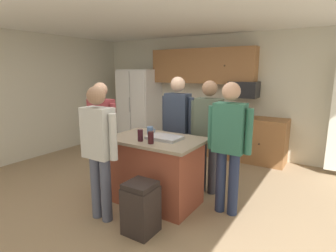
{
  "coord_description": "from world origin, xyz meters",
  "views": [
    {
      "loc": [
        2.24,
        -2.99,
        1.84
      ],
      "look_at": [
        0.21,
        0.23,
        1.05
      ],
      "focal_mm": 28.96,
      "sensor_mm": 36.0,
      "label": 1
    }
  ],
  "objects_px": {
    "serving_tray": "(164,138)",
    "person_guest_left": "(99,145)",
    "refrigerator": "(139,107)",
    "person_guest_by_door": "(208,130)",
    "microwave_over_range": "(244,90)",
    "kitchen_island": "(157,170)",
    "person_elder_center": "(178,123)",
    "person_guest_right": "(229,140)",
    "person_host_foreground": "(102,129)",
    "mug_ceramic_white": "(150,130)",
    "glass_stout_tall": "(140,135)",
    "glass_dark_ale": "(151,138)",
    "trash_bin": "(141,208)"
  },
  "relations": [
    {
      "from": "refrigerator",
      "to": "kitchen_island",
      "type": "relative_size",
      "value": 1.46
    },
    {
      "from": "person_host_foreground",
      "to": "person_guest_right",
      "type": "bearing_deg",
      "value": 6.37
    },
    {
      "from": "kitchen_island",
      "to": "person_host_foreground",
      "type": "height_order",
      "value": "person_host_foreground"
    },
    {
      "from": "microwave_over_range",
      "to": "glass_dark_ale",
      "type": "xyz_separation_m",
      "value": [
        -0.29,
        -2.83,
        -0.44
      ]
    },
    {
      "from": "mug_ceramic_white",
      "to": "glass_stout_tall",
      "type": "bearing_deg",
      "value": -72.97
    },
    {
      "from": "refrigerator",
      "to": "person_guest_right",
      "type": "distance_m",
      "value": 3.84
    },
    {
      "from": "person_guest_right",
      "to": "mug_ceramic_white",
      "type": "relative_size",
      "value": 12.94
    },
    {
      "from": "mug_ceramic_white",
      "to": "serving_tray",
      "type": "height_order",
      "value": "mug_ceramic_white"
    },
    {
      "from": "person_guest_right",
      "to": "serving_tray",
      "type": "xyz_separation_m",
      "value": [
        -0.8,
        -0.24,
        -0.03
      ]
    },
    {
      "from": "person_guest_left",
      "to": "serving_tray",
      "type": "relative_size",
      "value": 3.77
    },
    {
      "from": "person_guest_left",
      "to": "kitchen_island",
      "type": "bearing_deg",
      "value": -0.0
    },
    {
      "from": "refrigerator",
      "to": "glass_stout_tall",
      "type": "xyz_separation_m",
      "value": [
        2.12,
        -2.69,
        0.08
      ]
    },
    {
      "from": "glass_stout_tall",
      "to": "glass_dark_ale",
      "type": "distance_m",
      "value": 0.19
    },
    {
      "from": "person_host_foreground",
      "to": "serving_tray",
      "type": "bearing_deg",
      "value": 0.16
    },
    {
      "from": "glass_stout_tall",
      "to": "trash_bin",
      "type": "xyz_separation_m",
      "value": [
        0.35,
        -0.46,
        -0.71
      ]
    },
    {
      "from": "refrigerator",
      "to": "person_guest_by_door",
      "type": "height_order",
      "value": "refrigerator"
    },
    {
      "from": "trash_bin",
      "to": "microwave_over_range",
      "type": "bearing_deg",
      "value": 87.78
    },
    {
      "from": "person_guest_right",
      "to": "serving_tray",
      "type": "relative_size",
      "value": 3.87
    },
    {
      "from": "person_host_foreground",
      "to": "mug_ceramic_white",
      "type": "bearing_deg",
      "value": 11.15
    },
    {
      "from": "person_guest_by_door",
      "to": "mug_ceramic_white",
      "type": "height_order",
      "value": "person_guest_by_door"
    },
    {
      "from": "microwave_over_range",
      "to": "mug_ceramic_white",
      "type": "relative_size",
      "value": 4.26
    },
    {
      "from": "kitchen_island",
      "to": "mug_ceramic_white",
      "type": "bearing_deg",
      "value": 143.75
    },
    {
      "from": "person_elder_center",
      "to": "mug_ceramic_white",
      "type": "xyz_separation_m",
      "value": [
        -0.09,
        -0.62,
        -0.02
      ]
    },
    {
      "from": "refrigerator",
      "to": "serving_tray",
      "type": "relative_size",
      "value": 4.21
    },
    {
      "from": "person_elder_center",
      "to": "glass_stout_tall",
      "type": "bearing_deg",
      "value": -6.7
    },
    {
      "from": "person_elder_center",
      "to": "person_guest_right",
      "type": "bearing_deg",
      "value": 55.33
    },
    {
      "from": "mug_ceramic_white",
      "to": "glass_stout_tall",
      "type": "height_order",
      "value": "glass_stout_tall"
    },
    {
      "from": "person_guest_right",
      "to": "person_host_foreground",
      "type": "bearing_deg",
      "value": -6.5
    },
    {
      "from": "glass_dark_ale",
      "to": "trash_bin",
      "type": "relative_size",
      "value": 0.25
    },
    {
      "from": "mug_ceramic_white",
      "to": "person_host_foreground",
      "type": "bearing_deg",
      "value": -166.84
    },
    {
      "from": "person_guest_left",
      "to": "glass_stout_tall",
      "type": "distance_m",
      "value": 0.55
    },
    {
      "from": "person_elder_center",
      "to": "serving_tray",
      "type": "distance_m",
      "value": 0.8
    },
    {
      "from": "serving_tray",
      "to": "person_guest_left",
      "type": "bearing_deg",
      "value": -122.23
    },
    {
      "from": "person_elder_center",
      "to": "serving_tray",
      "type": "bearing_deg",
      "value": 9.27
    },
    {
      "from": "person_elder_center",
      "to": "glass_dark_ale",
      "type": "height_order",
      "value": "person_elder_center"
    },
    {
      "from": "refrigerator",
      "to": "person_guest_by_door",
      "type": "bearing_deg",
      "value": -33.52
    },
    {
      "from": "microwave_over_range",
      "to": "kitchen_island",
      "type": "xyz_separation_m",
      "value": [
        -0.39,
        -2.57,
        -0.98
      ]
    },
    {
      "from": "microwave_over_range",
      "to": "person_elder_center",
      "type": "xyz_separation_m",
      "value": [
        -0.5,
        -1.8,
        -0.44
      ]
    },
    {
      "from": "refrigerator",
      "to": "serving_tray",
      "type": "xyz_separation_m",
      "value": [
        2.34,
        -2.44,
        0.03
      ]
    },
    {
      "from": "person_guest_left",
      "to": "person_guest_by_door",
      "type": "height_order",
      "value": "person_guest_by_door"
    },
    {
      "from": "serving_tray",
      "to": "microwave_over_range",
      "type": "bearing_deg",
      "value": 84.13
    },
    {
      "from": "person_host_foreground",
      "to": "refrigerator",
      "type": "bearing_deg",
      "value": 114.23
    },
    {
      "from": "person_guest_left",
      "to": "mug_ceramic_white",
      "type": "relative_size",
      "value": 12.64
    },
    {
      "from": "refrigerator",
      "to": "person_elder_center",
      "type": "height_order",
      "value": "refrigerator"
    },
    {
      "from": "kitchen_island",
      "to": "person_guest_right",
      "type": "height_order",
      "value": "person_guest_right"
    },
    {
      "from": "mug_ceramic_white",
      "to": "trash_bin",
      "type": "distance_m",
      "value": 1.19
    },
    {
      "from": "kitchen_island",
      "to": "person_guest_left",
      "type": "bearing_deg",
      "value": -114.7
    },
    {
      "from": "glass_dark_ale",
      "to": "kitchen_island",
      "type": "bearing_deg",
      "value": 110.95
    },
    {
      "from": "person_host_foreground",
      "to": "person_guest_left",
      "type": "relative_size",
      "value": 1.0
    },
    {
      "from": "person_guest_right",
      "to": "serving_tray",
      "type": "bearing_deg",
      "value": 1.75
    }
  ]
}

